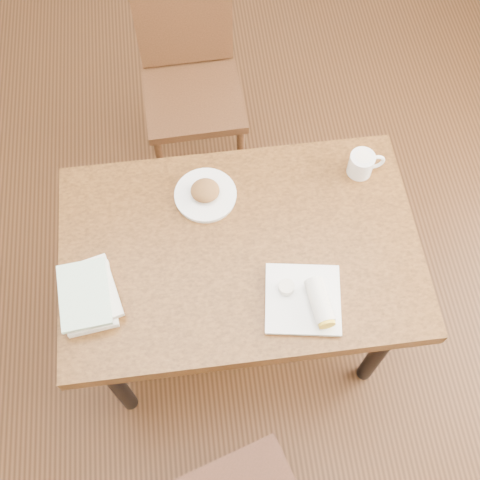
{
  "coord_description": "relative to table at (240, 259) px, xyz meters",
  "views": [
    {
      "loc": [
        -0.11,
        -0.87,
        2.51
      ],
      "look_at": [
        0.0,
        0.0,
        0.8
      ],
      "focal_mm": 45.0,
      "sensor_mm": 36.0,
      "label": 1
    }
  ],
  "objects": [
    {
      "name": "chair_far",
      "position": [
        -0.1,
        0.96,
        -0.11
      ],
      "size": [
        0.43,
        0.43,
        0.95
      ],
      "color": "#4D2B16",
      "rests_on": "ground"
    },
    {
      "name": "table",
      "position": [
        0.0,
        0.0,
        0.0
      ],
      "size": [
        1.18,
        0.77,
        0.75
      ],
      "color": "brown",
      "rests_on": "ground"
    },
    {
      "name": "ground",
      "position": [
        0.0,
        0.0,
        -0.67
      ],
      "size": [
        4.0,
        5.0,
        0.01
      ],
      "primitive_type": "cube",
      "color": "#472814",
      "rests_on": "ground"
    },
    {
      "name": "book_stack",
      "position": [
        -0.49,
        -0.12,
        0.12
      ],
      "size": [
        0.2,
        0.25,
        0.06
      ],
      "color": "white",
      "rests_on": "table"
    },
    {
      "name": "coffee_mug",
      "position": [
        0.45,
        0.24,
        0.13
      ],
      "size": [
        0.13,
        0.09,
        0.09
      ],
      "color": "white",
      "rests_on": "table"
    },
    {
      "name": "room_walls",
      "position": [
        0.0,
        0.0,
        0.97
      ],
      "size": [
        4.02,
        5.02,
        2.8
      ],
      "color": "beige",
      "rests_on": "ground"
    },
    {
      "name": "plate_scone",
      "position": [
        -0.09,
        0.2,
        0.11
      ],
      "size": [
        0.21,
        0.21,
        0.07
      ],
      "color": "white",
      "rests_on": "table"
    },
    {
      "name": "plate_burrito",
      "position": [
        0.18,
        -0.22,
        0.11
      ],
      "size": [
        0.27,
        0.27,
        0.08
      ],
      "color": "white",
      "rests_on": "table"
    }
  ]
}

